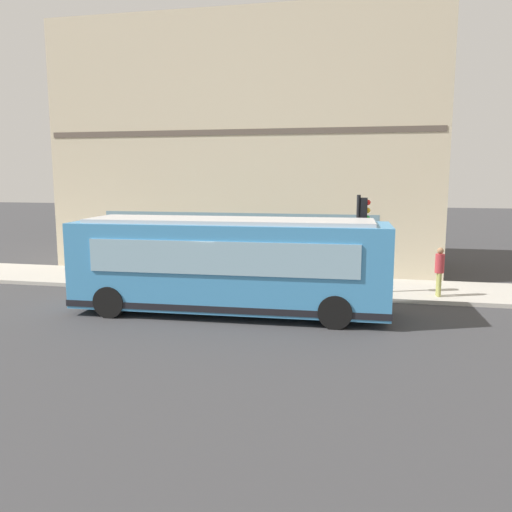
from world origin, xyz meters
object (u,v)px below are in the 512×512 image
fire_hydrant (211,271)px  pedestrian_near_building_entrance (439,268)px  pedestrian_by_light_pole (121,256)px  pedestrian_near_hydrant (257,255)px  pedestrian_walking_along_curb (285,254)px  traffic_light_near_corner (362,225)px  newspaper_vending_box (236,275)px  city_bus_nearside (229,266)px

fire_hydrant → pedestrian_near_building_entrance: (-1.20, -8.83, 0.65)m
pedestrian_near_building_entrance → pedestrian_by_light_pole: bearing=87.3°
pedestrian_near_hydrant → pedestrian_walking_along_curb: bearing=-90.1°
pedestrian_near_building_entrance → traffic_light_near_corner: bearing=92.3°
pedestrian_by_light_pole → fire_hydrant: bearing=-80.7°
pedestrian_near_building_entrance → pedestrian_near_hydrant: bearing=74.2°
pedestrian_walking_along_curb → newspaper_vending_box: 2.54m
fire_hydrant → newspaper_vending_box: newspaper_vending_box is taller
pedestrian_near_building_entrance → newspaper_vending_box: pedestrian_near_building_entrance is taller
city_bus_nearside → pedestrian_near_hydrant: (5.26, 0.20, -0.45)m
city_bus_nearside → pedestrian_by_light_pole: size_ratio=6.17×
pedestrian_near_building_entrance → pedestrian_walking_along_curb: bearing=71.2°
pedestrian_near_hydrant → pedestrian_by_light_pole: size_ratio=1.02×
city_bus_nearside → pedestrian_near_hydrant: city_bus_nearside is taller
pedestrian_near_hydrant → pedestrian_by_light_pole: 5.65m
city_bus_nearside → pedestrian_walking_along_curb: bearing=-10.8°
traffic_light_near_corner → pedestrian_near_building_entrance: bearing=-87.7°
city_bus_nearside → pedestrian_near_building_entrance: city_bus_nearside is taller
pedestrian_near_hydrant → newspaper_vending_box: size_ratio=1.85×
fire_hydrant → pedestrian_near_building_entrance: bearing=-97.8°
traffic_light_near_corner → newspaper_vending_box: (0.27, 4.76, -2.05)m
city_bus_nearside → pedestrian_near_building_entrance: (3.26, -6.85, -0.39)m
newspaper_vending_box → pedestrian_near_building_entrance: bearing=-91.2°
pedestrian_by_light_pole → newspaper_vending_box: bearing=-95.0°
fire_hydrant → pedestrian_near_building_entrance: pedestrian_near_building_entrance is taller
pedestrian_walking_along_curb → pedestrian_near_building_entrance: size_ratio=1.03×
city_bus_nearside → newspaper_vending_box: (3.42, 0.66, -0.95)m
pedestrian_near_hydrant → pedestrian_near_building_entrance: (-2.00, -7.05, 0.06)m
city_bus_nearside → traffic_light_near_corner: 5.28m
traffic_light_near_corner → fire_hydrant: size_ratio=4.84×
pedestrian_near_hydrant → pedestrian_near_building_entrance: pedestrian_near_building_entrance is taller
traffic_light_near_corner → pedestrian_walking_along_curb: 4.02m
newspaper_vending_box → fire_hydrant: bearing=51.7°
traffic_light_near_corner → newspaper_vending_box: bearing=86.7°
pedestrian_by_light_pole → pedestrian_near_building_entrance: size_ratio=0.93×
newspaper_vending_box → pedestrian_walking_along_curb: bearing=-42.2°
fire_hydrant → newspaper_vending_box: bearing=-128.3°
pedestrian_walking_along_curb → pedestrian_near_hydrant: size_ratio=1.09×
city_bus_nearside → traffic_light_near_corner: size_ratio=2.82×
pedestrian_by_light_pole → city_bus_nearside: bearing=-124.2°
city_bus_nearside → fire_hydrant: bearing=23.9°
traffic_light_near_corner → pedestrian_near_building_entrance: 3.13m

